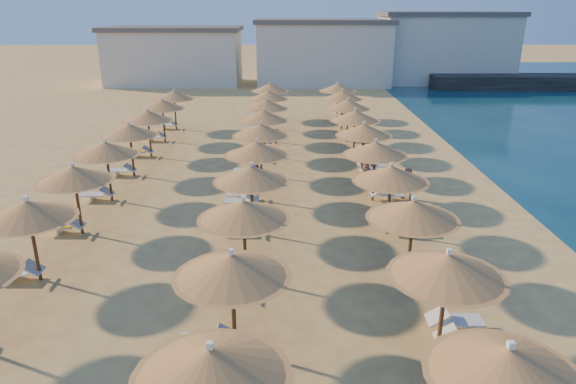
{
  "coord_description": "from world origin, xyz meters",
  "views": [
    {
      "loc": [
        -0.84,
        -16.44,
        8.74
      ],
      "look_at": [
        -0.81,
        4.0,
        1.3
      ],
      "focal_mm": 32.0,
      "sensor_mm": 36.0,
      "label": 1
    }
  ],
  "objects_px": {
    "parasol_row_east": "(375,150)",
    "beachgoer_c": "(366,168)",
    "beachgoer_b": "(408,185)",
    "parasol_row_west": "(257,150)",
    "jetty": "(567,82)"
  },
  "relations": [
    {
      "from": "jetty",
      "to": "beachgoer_b",
      "type": "xyz_separation_m",
      "value": [
        -25.43,
        -34.89,
        0.04
      ]
    },
    {
      "from": "parasol_row_east",
      "to": "beachgoer_b",
      "type": "distance_m",
      "value": 2.37
    },
    {
      "from": "beachgoer_b",
      "to": "beachgoer_c",
      "type": "bearing_deg",
      "value": 169.7
    },
    {
      "from": "parasol_row_east",
      "to": "beachgoer_b",
      "type": "xyz_separation_m",
      "value": [
        1.64,
        0.01,
        -1.72
      ]
    },
    {
      "from": "parasol_row_west",
      "to": "parasol_row_east",
      "type": "bearing_deg",
      "value": 0.0
    },
    {
      "from": "beachgoer_c",
      "to": "parasol_row_east",
      "type": "bearing_deg",
      "value": -62.55
    },
    {
      "from": "parasol_row_west",
      "to": "beachgoer_b",
      "type": "distance_m",
      "value": 7.32
    },
    {
      "from": "parasol_row_east",
      "to": "parasol_row_west",
      "type": "height_order",
      "value": "same"
    },
    {
      "from": "beachgoer_b",
      "to": "parasol_row_west",
      "type": "bearing_deg",
      "value": -131.29
    },
    {
      "from": "jetty",
      "to": "beachgoer_c",
      "type": "bearing_deg",
      "value": -128.21
    },
    {
      "from": "jetty",
      "to": "beachgoer_b",
      "type": "height_order",
      "value": "beachgoer_b"
    },
    {
      "from": "parasol_row_west",
      "to": "beachgoer_b",
      "type": "xyz_separation_m",
      "value": [
        7.11,
        0.01,
        -1.72
      ]
    },
    {
      "from": "parasol_row_east",
      "to": "beachgoer_c",
      "type": "height_order",
      "value": "parasol_row_east"
    },
    {
      "from": "beachgoer_c",
      "to": "parasol_row_west",
      "type": "bearing_deg",
      "value": -125.86
    },
    {
      "from": "beachgoer_c",
      "to": "beachgoer_b",
      "type": "bearing_deg",
      "value": -30.63
    }
  ]
}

